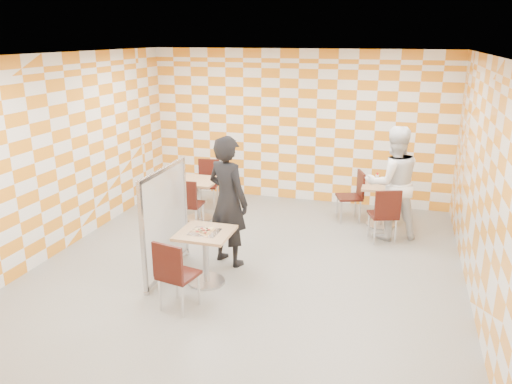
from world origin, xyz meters
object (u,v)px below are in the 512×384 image
second_table (382,198)px  chair_second_front (385,211)px  main_table (206,248)px  chair_empty_far (208,179)px  empty_table (198,193)px  chair_empty_near (188,201)px  soda_bottle (391,179)px  chair_main_front (174,271)px  man_dark (228,201)px  chair_second_side (354,192)px  man_white (393,183)px  partition (166,221)px  sport_bottle (377,179)px

second_table → chair_second_front: size_ratio=0.81×
main_table → chair_empty_far: 3.24m
empty_table → chair_empty_near: bearing=-85.1°
empty_table → chair_empty_far: 0.77m
chair_second_front → empty_table: bearing=176.7°
empty_table → soda_bottle: 3.43m
chair_main_front → man_dark: man_dark is taller
main_table → chair_empty_near: chair_empty_near is taller
chair_second_front → chair_second_side: 1.07m
main_table → chair_empty_far: size_ratio=0.81×
chair_empty_near → man_white: (3.33, 0.70, 0.39)m
chair_empty_near → partition: size_ratio=0.60×
main_table → man_dark: (0.08, 0.70, 0.45)m
chair_empty_far → man_white: (3.49, -0.65, 0.39)m
chair_second_side → man_dark: size_ratio=0.48×
chair_main_front → sport_bottle: size_ratio=4.62×
chair_second_side → second_table: bearing=-12.9°
main_table → chair_empty_far: chair_empty_far is taller
empty_table → chair_empty_near: chair_empty_near is taller
empty_table → chair_second_front: (3.31, -0.19, 0.04)m
chair_main_front → chair_empty_far: size_ratio=1.00×
chair_second_side → sport_bottle: bearing=-6.6°
chair_empty_near → soda_bottle: (3.30, 1.23, 0.31)m
empty_table → sport_bottle: sport_bottle is taller
main_table → chair_second_side: size_ratio=0.81×
chair_second_side → partition: 3.69m
chair_empty_far → sport_bottle: sport_bottle is taller
empty_table → sport_bottle: size_ratio=3.75×
second_table → sport_bottle: (-0.11, 0.07, 0.33)m
man_dark → man_white: size_ratio=1.02×
empty_table → man_white: bearing=2.0°
chair_empty_near → chair_empty_far: same height
second_table → chair_main_front: chair_main_front is taller
empty_table → soda_bottle: (3.35, 0.65, 0.34)m
empty_table → chair_empty_far: bearing=97.9°
chair_empty_far → man_dark: (1.24, -2.33, 0.41)m
chair_main_front → sport_bottle: 4.33m
man_dark → soda_bottle: bearing=-110.2°
main_table → chair_second_front: chair_second_front is taller
second_table → chair_empty_far: chair_empty_far is taller
chair_second_front → second_table: bearing=95.7°
sport_bottle → soda_bottle: size_ratio=0.87×
main_table → second_table: (2.18, 2.87, 0.00)m
chair_second_side → sport_bottle: size_ratio=4.62×
main_table → chair_main_front: (-0.09, -0.80, 0.04)m
sport_bottle → chair_main_front: bearing=-119.9°
second_table → partition: 3.94m
main_table → chair_main_front: 0.81m
second_table → chair_second_front: chair_second_front is taller
empty_table → chair_main_front: 3.22m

